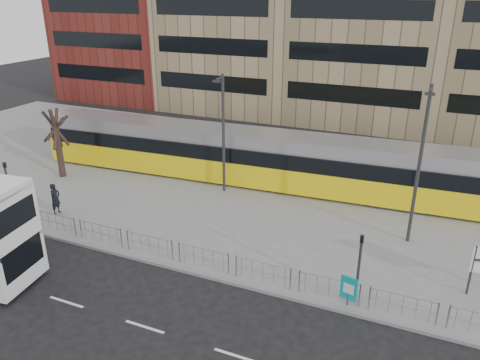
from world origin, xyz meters
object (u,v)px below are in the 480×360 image
at_px(tram, 249,157).
at_px(traffic_light_west, 7,180).
at_px(pedestrian, 55,199).
at_px(ad_panel, 349,289).
at_px(lamp_post_east, 420,161).
at_px(traffic_light_east, 360,259).
at_px(bare_tree, 52,105).
at_px(lamp_post_west, 223,130).

bearing_deg(tram, traffic_light_west, -141.85).
distance_m(pedestrian, traffic_light_west, 2.94).
bearing_deg(ad_panel, lamp_post_east, 87.18).
xyz_separation_m(pedestrian, lamp_post_east, (19.31, 4.78, 3.56)).
bearing_deg(pedestrian, traffic_light_east, -97.03).
height_order(ad_panel, traffic_light_west, traffic_light_west).
distance_m(traffic_light_west, bare_tree, 6.48).
height_order(pedestrian, lamp_post_east, lamp_post_east).
bearing_deg(lamp_post_west, traffic_light_east, -38.99).
bearing_deg(tram, ad_panel, -53.80).
relative_size(pedestrian, traffic_light_east, 0.61).
distance_m(lamp_post_west, bare_tree, 11.81).
height_order(tram, ad_panel, tram).
height_order(pedestrian, lamp_post_west, lamp_post_west).
relative_size(traffic_light_east, lamp_post_east, 0.38).
xyz_separation_m(traffic_light_west, traffic_light_east, (20.35, -0.47, 0.00)).
bearing_deg(ad_panel, lamp_post_west, 151.11).
height_order(ad_panel, bare_tree, bare_tree).
xyz_separation_m(traffic_light_west, lamp_post_west, (10.26, 7.69, 2.19)).
bearing_deg(tram, pedestrian, -136.64).
distance_m(tram, lamp_post_east, 11.90).
height_order(ad_panel, traffic_light_east, traffic_light_east).
relative_size(tram, ad_panel, 22.22).
height_order(ad_panel, pedestrian, pedestrian).
distance_m(lamp_post_west, lamp_post_east, 11.87).
bearing_deg(lamp_post_west, pedestrian, -138.00).
height_order(ad_panel, lamp_post_east, lamp_post_east).
relative_size(lamp_post_west, bare_tree, 1.05).
bearing_deg(traffic_light_west, tram, 51.33).
relative_size(ad_panel, lamp_post_west, 0.18).
bearing_deg(pedestrian, bare_tree, 37.06).
bearing_deg(pedestrian, tram, -46.21).
bearing_deg(bare_tree, ad_panel, -17.03).
bearing_deg(traffic_light_west, ad_panel, 6.96).
bearing_deg(ad_panel, pedestrian, -173.39).
xyz_separation_m(pedestrian, traffic_light_west, (-2.63, -0.82, 1.04)).
xyz_separation_m(tram, lamp_post_east, (10.79, -4.24, 2.69)).
distance_m(pedestrian, lamp_post_east, 20.21).
relative_size(ad_panel, bare_tree, 0.19).
distance_m(traffic_light_west, traffic_light_east, 20.35).
relative_size(lamp_post_east, bare_tree, 1.14).
xyz_separation_m(traffic_light_east, lamp_post_west, (-10.08, 8.16, 2.19)).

